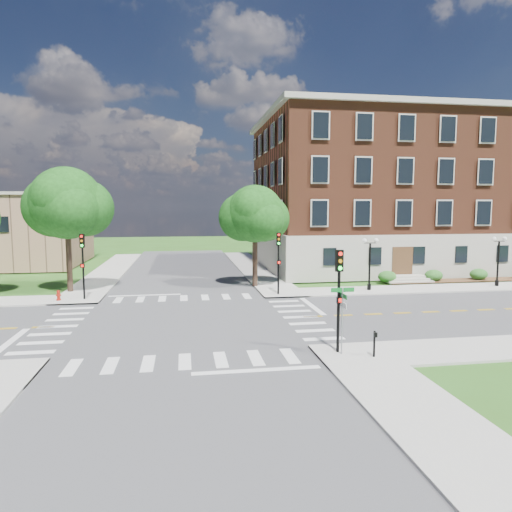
{
  "coord_description": "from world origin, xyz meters",
  "views": [
    {
      "loc": [
        0.02,
        -27.14,
        6.87
      ],
      "look_at": [
        5.41,
        6.48,
        3.2
      ],
      "focal_mm": 32.0,
      "sensor_mm": 36.0,
      "label": 1
    }
  ],
  "objects": [
    {
      "name": "twin_lamp_west",
      "position": [
        14.98,
        7.7,
        2.52
      ],
      "size": [
        1.36,
        0.36,
        4.23
      ],
      "color": "black",
      "rests_on": "ground"
    },
    {
      "name": "shrub_row",
      "position": [
        27.0,
        10.8,
        0.0
      ],
      "size": [
        18.0,
        2.0,
        1.3
      ],
      "primitive_type": null,
      "color": "#234F1A",
      "rests_on": "ground"
    },
    {
      "name": "traffic_signal_nw",
      "position": [
        -7.24,
        7.49,
        3.19
      ],
      "size": [
        0.36,
        0.42,
        4.8
      ],
      "color": "black",
      "rests_on": "ground"
    },
    {
      "name": "twin_lamp_east",
      "position": [
        26.6,
        7.77,
        2.52
      ],
      "size": [
        1.36,
        0.36,
        4.23
      ],
      "color": "black",
      "rests_on": "ground"
    },
    {
      "name": "road_ns",
      "position": [
        0.0,
        0.0,
        0.01
      ],
      "size": [
        12.0,
        90.0,
        0.01
      ],
      "primitive_type": "cube",
      "color": "#3D3D3F",
      "rests_on": "ground"
    },
    {
      "name": "road_ew",
      "position": [
        0.0,
        0.0,
        0.01
      ],
      "size": [
        90.0,
        12.0,
        0.01
      ],
      "primitive_type": "cube",
      "color": "#3D3D3F",
      "rests_on": "ground"
    },
    {
      "name": "crosswalk_east",
      "position": [
        7.2,
        0.0,
        0.0
      ],
      "size": [
        2.2,
        10.2,
        0.02
      ],
      "primitive_type": null,
      "color": "silver",
      "rests_on": "ground"
    },
    {
      "name": "street_sign_pole",
      "position": [
        7.15,
        -7.6,
        2.31
      ],
      "size": [
        1.1,
        1.1,
        3.1
      ],
      "color": "gray",
      "rests_on": "ground"
    },
    {
      "name": "traffic_signal_ne",
      "position": [
        7.27,
        7.1,
        3.19
      ],
      "size": [
        0.36,
        0.4,
        4.8
      ],
      "color": "black",
      "rests_on": "ground"
    },
    {
      "name": "main_building",
      "position": [
        24.0,
        21.99,
        8.34
      ],
      "size": [
        30.6,
        22.4,
        16.5
      ],
      "color": "#A39D90",
      "rests_on": "ground"
    },
    {
      "name": "sidewalk_nw",
      "position": [
        -15.38,
        15.38,
        0.06
      ],
      "size": [
        34.0,
        34.0,
        0.12
      ],
      "color": "#9E9B93",
      "rests_on": "ground"
    },
    {
      "name": "traffic_signal_se",
      "position": [
        7.08,
        -7.29,
        3.19
      ],
      "size": [
        0.36,
        0.41,
        4.8
      ],
      "color": "black",
      "rests_on": "ground"
    },
    {
      "name": "fire_hydrant",
      "position": [
        -8.99,
        7.3,
        0.46
      ],
      "size": [
        0.35,
        0.35,
        0.75
      ],
      "color": "maroon",
      "rests_on": "ground"
    },
    {
      "name": "push_button_post",
      "position": [
        8.47,
        -8.24,
        0.8
      ],
      "size": [
        0.14,
        0.21,
        1.2
      ],
      "color": "black",
      "rests_on": "ground"
    },
    {
      "name": "ground",
      "position": [
        0.0,
        0.0,
        0.0
      ],
      "size": [
        160.0,
        160.0,
        0.0
      ],
      "primitive_type": "plane",
      "color": "#2A4F16",
      "rests_on": "ground"
    },
    {
      "name": "tree_d",
      "position": [
        6.06,
        11.05,
        6.27
      ],
      "size": [
        4.86,
        4.86,
        8.61
      ],
      "color": "black",
      "rests_on": "ground"
    },
    {
      "name": "tree_c",
      "position": [
        -9.01,
        10.94,
        7.15
      ],
      "size": [
        5.7,
        5.7,
        9.9
      ],
      "color": "black",
      "rests_on": "ground"
    },
    {
      "name": "stop_bar_east",
      "position": [
        8.8,
        3.0,
        0.0
      ],
      "size": [
        0.4,
        5.5,
        0.0
      ],
      "primitive_type": "cube",
      "color": "silver",
      "rests_on": "ground"
    },
    {
      "name": "sidewalk_ne",
      "position": [
        15.38,
        15.38,
        0.06
      ],
      "size": [
        34.0,
        34.0,
        0.12
      ],
      "color": "#9E9B93",
      "rests_on": "ground"
    }
  ]
}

